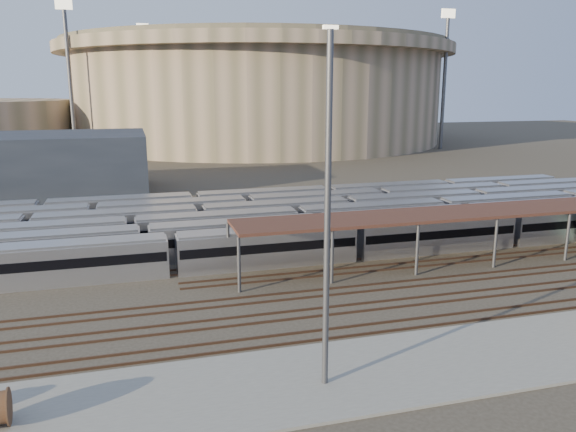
# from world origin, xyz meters

# --- Properties ---
(ground) EXTENTS (420.00, 420.00, 0.00)m
(ground) POSITION_xyz_m (0.00, 0.00, 0.00)
(ground) COLOR #383026
(ground) RESTS_ON ground
(apron) EXTENTS (50.00, 9.00, 0.20)m
(apron) POSITION_xyz_m (-5.00, -15.00, 0.10)
(apron) COLOR gray
(apron) RESTS_ON ground
(subway_trains) EXTENTS (126.59, 23.90, 3.60)m
(subway_trains) POSITION_xyz_m (-1.57, 18.50, 1.80)
(subway_trains) COLOR silver
(subway_trains) RESTS_ON ground
(inspection_shed) EXTENTS (60.30, 6.00, 5.30)m
(inspection_shed) POSITION_xyz_m (22.00, 4.00, 4.98)
(inspection_shed) COLOR #4E4E53
(inspection_shed) RESTS_ON ground
(empty_tracks) EXTENTS (170.00, 9.62, 0.18)m
(empty_tracks) POSITION_xyz_m (0.00, -5.00, 0.09)
(empty_tracks) COLOR #4C3323
(empty_tracks) RESTS_ON ground
(stadium) EXTENTS (124.00, 124.00, 32.50)m
(stadium) POSITION_xyz_m (25.00, 140.00, 16.47)
(stadium) COLOR #A0856C
(stadium) RESTS_ON ground
(service_building) EXTENTS (42.00, 20.00, 10.00)m
(service_building) POSITION_xyz_m (-35.00, 55.00, 5.00)
(service_building) COLOR #1E232D
(service_building) RESTS_ON ground
(floodlight_0) EXTENTS (4.00, 1.00, 38.40)m
(floodlight_0) POSITION_xyz_m (-30.00, 110.00, 20.65)
(floodlight_0) COLOR #4E4E53
(floodlight_0) RESTS_ON ground
(floodlight_2) EXTENTS (4.00, 1.00, 38.40)m
(floodlight_2) POSITION_xyz_m (70.00, 100.00, 20.65)
(floodlight_2) COLOR #4E4E53
(floodlight_2) RESTS_ON ground
(floodlight_3) EXTENTS (4.00, 1.00, 38.40)m
(floodlight_3) POSITION_xyz_m (-10.00, 160.00, 20.65)
(floodlight_3) COLOR #4E4E53
(floodlight_3) RESTS_ON ground
(yard_light_pole) EXTENTS (0.80, 0.36, 20.48)m
(yard_light_pole) POSITION_xyz_m (-6.05, -15.62, 10.52)
(yard_light_pole) COLOR #4E4E53
(yard_light_pole) RESTS_ON apron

